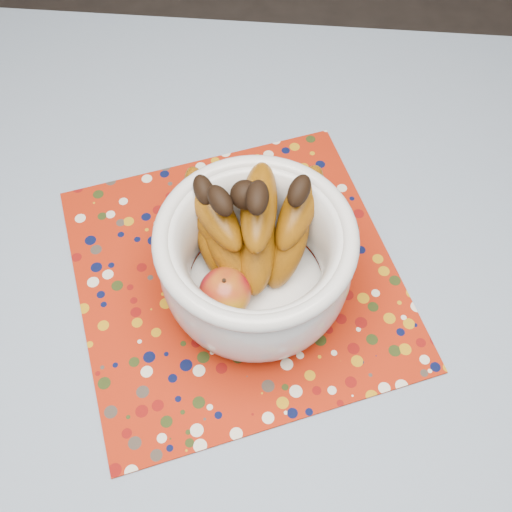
% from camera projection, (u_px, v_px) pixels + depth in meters
% --- Properties ---
extents(table, '(1.20, 1.20, 0.75)m').
position_uv_depth(table, '(244.00, 369.00, 0.87)').
color(table, brown).
rests_on(table, ground).
extents(tablecloth, '(1.32, 1.32, 0.01)m').
position_uv_depth(tablecloth, '(242.00, 347.00, 0.80)').
color(tablecloth, slate).
rests_on(tablecloth, table).
extents(placemat, '(0.57, 0.57, 0.00)m').
position_uv_depth(placemat, '(237.00, 276.00, 0.85)').
color(placemat, '#981C08').
rests_on(placemat, tablecloth).
extents(fruit_bowl, '(0.27, 0.26, 0.21)m').
position_uv_depth(fruit_bowl, '(250.00, 249.00, 0.76)').
color(fruit_bowl, silver).
rests_on(fruit_bowl, placemat).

